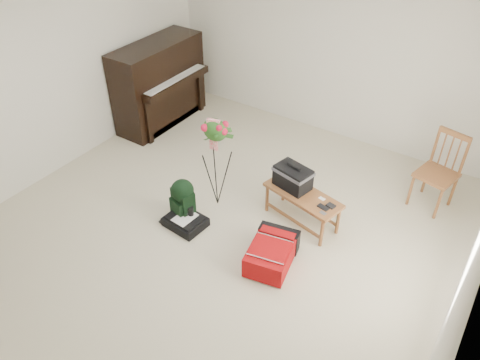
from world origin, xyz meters
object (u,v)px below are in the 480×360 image
Objects in this scene: bench at (294,184)px; dining_chair at (438,172)px; red_suitcase at (274,250)px; green_backpack at (183,198)px; piano at (160,85)px; flower_stand at (216,164)px; black_duffel at (185,221)px.

dining_chair is (1.27, 1.17, -0.03)m from bench.
red_suitcase is 1.30× the size of green_backpack.
red_suitcase is at bearing -28.55° from piano.
dining_chair is at bearing 48.17° from red_suitcase.
flower_stand is at bearing 86.54° from green_backpack.
bench is at bearing -17.71° from piano.
dining_chair reaches higher than black_duffel.
red_suitcase is at bearing -63.90° from bench.
green_backpack is (-1.22, -0.00, 0.16)m from red_suitcase.
green_backpack is 0.55m from flower_stand.
piano reaches higher than flower_stand.
dining_chair reaches higher than red_suitcase.
flower_stand reaches higher than green_backpack.
black_duffel is at bearing -42.93° from piano.
flower_stand is (0.07, 0.53, 0.53)m from black_duffel.
black_duffel is 0.75m from flower_stand.
green_backpack is 0.45× the size of flower_stand.
black_duffel is at bearing -125.38° from dining_chair.
dining_chair is at bearing 55.12° from bench.
flower_stand is (1.91, -1.17, -0.01)m from piano.
bench is at bearing -124.56° from dining_chair.
flower_stand is (0.16, 0.44, 0.29)m from green_backpack.
piano is at bearing 154.15° from green_backpack.
flower_stand reaches higher than black_duffel.
piano is 2.39m from green_backpack.
flower_stand is at bearing -31.63° from piano.
black_duffel is (1.83, -1.71, -0.53)m from piano.
black_duffel is (-2.23, -1.98, -0.40)m from dining_chair.
bench is 0.82m from red_suitcase.
piano reaches higher than red_suitcase.
black_duffel is at bearing -113.98° from flower_stand.
green_backpack is (1.74, -1.61, -0.30)m from piano.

